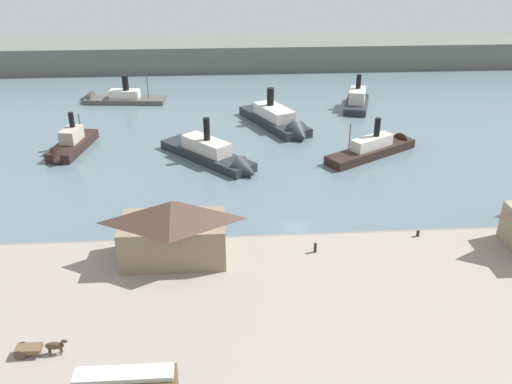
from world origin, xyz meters
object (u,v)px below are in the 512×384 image
Objects in this scene: ferry_shed_east_terminal at (173,230)px; ferry_outer_harbor at (69,146)px; ferry_mid_harbor at (357,100)px; ferry_departing_north at (113,98)px; ferry_moored_east at (379,147)px; mooring_post_east at (418,233)px; horse_cart at (39,348)px; ferry_approaching_west at (216,156)px; ferry_near_quay at (280,122)px; pedestrian_at_waters_edge at (315,247)px.

ferry_outer_harbor is at bearing 119.92° from ferry_shed_east_terminal.
ferry_departing_north is at bearing 173.06° from ferry_mid_harbor.
ferry_moored_east is 1.33× the size of ferry_mid_harbor.
mooring_post_east is 0.04× the size of ferry_departing_north.
ferry_moored_east is at bearing 47.04° from horse_cart.
horse_cart is 61.67m from ferry_outer_harbor.
ferry_approaching_west is 1.32× the size of ferry_mid_harbor.
ferry_shed_east_terminal reaches higher than ferry_departing_north.
ferry_outer_harbor is (-24.58, 42.71, -4.15)m from ferry_shed_east_terminal.
ferry_approaching_west reaches higher than ferry_near_quay.
horse_cart reaches higher than pedestrian_at_waters_edge.
ferry_approaching_west reaches higher than ferry_mid_harbor.
ferry_near_quay reaches higher than pedestrian_at_waters_edge.
ferry_moored_east reaches higher than mooring_post_east.
ferry_mid_harbor is (42.11, 70.28, -3.90)m from ferry_shed_east_terminal.
mooring_post_east is 0.05× the size of ferry_mid_harbor.
ferry_moored_east is (52.21, 56.08, -0.74)m from horse_cart.
horse_cart is 0.22× the size of ferry_near_quay.
pedestrian_at_waters_edge is at bearing -107.85° from ferry_mid_harbor.
ferry_approaching_west is 33.69m from ferry_moored_east.
ferry_departing_north is at bearing 105.57° from ferry_shed_east_terminal.
horse_cart is 0.25× the size of ferry_moored_east.
ferry_near_quay is (0.86, 54.38, -0.37)m from pedestrian_at_waters_edge.
horse_cart is 0.33× the size of ferry_mid_harbor.
ferry_departing_north reaches higher than horse_cart.
ferry_approaching_west is at bearing 81.09° from ferry_shed_east_terminal.
ferry_near_quay is at bearing 139.01° from ferry_moored_east.
ferry_approaching_west is at bearing 70.70° from horse_cart.
pedestrian_at_waters_edge is 73.73m from ferry_mid_harbor.
ferry_moored_east is at bearing -40.99° from ferry_near_quay.
ferry_outer_harbor is at bearing 175.95° from ferry_moored_east.
horse_cart is 79.73m from ferry_near_quay.
mooring_post_east is at bearing -95.81° from ferry_mid_harbor.
ferry_outer_harbor is at bearing -165.31° from ferry_near_quay.
ferry_near_quay is (20.37, 54.49, -4.04)m from ferry_shed_east_terminal.
ferry_outer_harbor is at bearing -157.54° from ferry_mid_harbor.
horse_cart is at bearing -109.30° from ferry_approaching_west.
horse_cart is 56.42m from ferry_approaching_west.
ferry_outer_harbor is at bearing 100.72° from horse_cart.
ferry_departing_north is (-27.29, 42.69, -0.41)m from ferry_approaching_west.
ferry_near_quay is 1.49× the size of ferry_mid_harbor.
ferry_moored_east is (60.85, -39.86, 0.31)m from ferry_departing_north.
horse_cart is (-13.10, -17.88, -3.50)m from ferry_shed_east_terminal.
ferry_outer_harbor is (-44.94, -11.78, -0.10)m from ferry_near_quay.
ferry_approaching_west is (-13.96, 35.27, -0.47)m from pedestrian_at_waters_edge.
ferry_moored_east is at bearing -33.23° from ferry_departing_north.
mooring_post_east is at bearing 23.67° from horse_cart.
ferry_departing_north is (-8.64, 95.94, -1.05)m from horse_cart.
ferry_departing_north is (-41.25, 77.95, -0.88)m from pedestrian_at_waters_edge.
pedestrian_at_waters_edge is 54.39m from ferry_near_quay.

